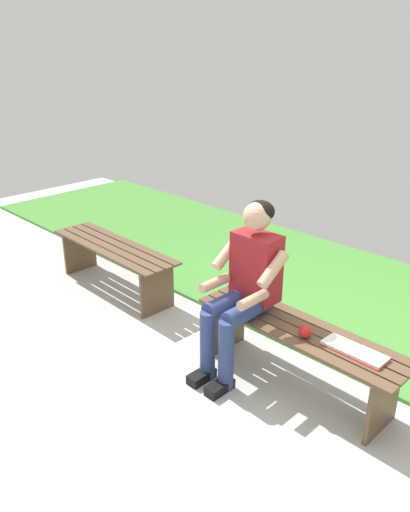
{
  "coord_description": "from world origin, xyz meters",
  "views": [
    {
      "loc": [
        -1.65,
        2.55,
        2.25
      ],
      "look_at": [
        0.75,
        0.15,
        0.82
      ],
      "focal_mm": 35.29,
      "sensor_mm": 36.0,
      "label": 1
    }
  ],
  "objects_px": {
    "bench_far": "(114,257)",
    "person_seated": "(244,283)",
    "bench_near": "(297,342)",
    "apple": "(305,332)",
    "book_open": "(354,351)"
  },
  "relations": [
    {
      "from": "bench_far",
      "to": "person_seated",
      "type": "bearing_deg",
      "value": 176.66
    },
    {
      "from": "bench_near",
      "to": "person_seated",
      "type": "relative_size",
      "value": 1.23
    },
    {
      "from": "bench_near",
      "to": "apple",
      "type": "bearing_deg",
      "value": 144.22
    },
    {
      "from": "book_open",
      "to": "person_seated",
      "type": "bearing_deg",
      "value": 7.88
    },
    {
      "from": "bench_far",
      "to": "apple",
      "type": "relative_size",
      "value": 17.68
    },
    {
      "from": "bench_near",
      "to": "book_open",
      "type": "height_order",
      "value": "book_open"
    },
    {
      "from": "apple",
      "to": "book_open",
      "type": "distance_m",
      "value": 0.33
    },
    {
      "from": "apple",
      "to": "book_open",
      "type": "bearing_deg",
      "value": -167.23
    },
    {
      "from": "person_seated",
      "to": "bench_near",
      "type": "bearing_deg",
      "value": -165.97
    },
    {
      "from": "book_open",
      "to": "apple",
      "type": "bearing_deg",
      "value": 13.72
    },
    {
      "from": "apple",
      "to": "bench_far",
      "type": "bearing_deg",
      "value": -1.87
    },
    {
      "from": "person_seated",
      "to": "book_open",
      "type": "relative_size",
      "value": 3.07
    },
    {
      "from": "bench_near",
      "to": "bench_far",
      "type": "height_order",
      "value": "same"
    },
    {
      "from": "book_open",
      "to": "bench_near",
      "type": "bearing_deg",
      "value": 0.8
    },
    {
      "from": "bench_far",
      "to": "person_seated",
      "type": "distance_m",
      "value": 1.78
    }
  ]
}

